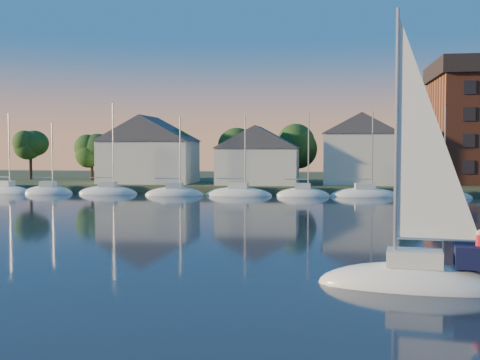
% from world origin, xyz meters
% --- Properties ---
extents(ground, '(260.00, 260.00, 0.00)m').
position_xyz_m(ground, '(0.00, 0.00, 0.00)').
color(ground, black).
rests_on(ground, ground).
extents(shoreline_land, '(160.00, 50.00, 2.00)m').
position_xyz_m(shoreline_land, '(0.00, 75.00, 0.00)').
color(shoreline_land, '#323D24').
rests_on(shoreline_land, ground).
extents(wooden_dock, '(120.00, 3.00, 1.00)m').
position_xyz_m(wooden_dock, '(0.00, 52.00, 0.00)').
color(wooden_dock, brown).
rests_on(wooden_dock, ground).
extents(clubhouse_west, '(13.65, 9.45, 9.64)m').
position_xyz_m(clubhouse_west, '(-22.00, 58.00, 5.93)').
color(clubhouse_west, beige).
rests_on(clubhouse_west, shoreline_land).
extents(clubhouse_centre, '(11.55, 8.40, 8.08)m').
position_xyz_m(clubhouse_centre, '(-6.00, 57.00, 5.13)').
color(clubhouse_centre, beige).
rests_on(clubhouse_centre, shoreline_land).
extents(clubhouse_east, '(10.50, 8.40, 9.80)m').
position_xyz_m(clubhouse_east, '(8.00, 59.00, 6.00)').
color(clubhouse_east, beige).
rests_on(clubhouse_east, shoreline_land).
extents(tree_line, '(93.40, 5.40, 8.90)m').
position_xyz_m(tree_line, '(2.00, 63.00, 7.18)').
color(tree_line, '#342117').
rests_on(tree_line, shoreline_land).
extents(moored_fleet, '(63.50, 2.40, 12.05)m').
position_xyz_m(moored_fleet, '(-12.00, 49.00, 0.10)').
color(moored_fleet, white).
rests_on(moored_fleet, ground).
extents(hero_sailboat, '(8.58, 3.75, 13.11)m').
position_xyz_m(hero_sailboat, '(7.44, 0.43, 0.56)').
color(hero_sailboat, white).
rests_on(hero_sailboat, ground).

